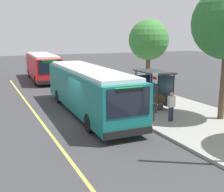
{
  "coord_description": "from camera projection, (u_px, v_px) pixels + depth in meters",
  "views": [
    {
      "loc": [
        15.3,
        -5.16,
        4.94
      ],
      "look_at": [
        2.09,
        1.09,
        1.79
      ],
      "focal_mm": 44.79,
      "sensor_mm": 36.0,
      "label": 1
    }
  ],
  "objects": [
    {
      "name": "waiting_bench",
      "position": [
        155.0,
        101.0,
        18.91
      ],
      "size": [
        1.6,
        0.48,
        0.95
      ],
      "color": "brown",
      "rests_on": "sidewalk_curb"
    },
    {
      "name": "pedestrian_commuter",
      "position": [
        171.0,
        105.0,
        15.84
      ],
      "size": [
        0.24,
        0.4,
        1.69
      ],
      "color": "#282D47",
      "rests_on": "sidewalk_curb"
    },
    {
      "name": "sidewalk_curb",
      "position": [
        163.0,
        108.0,
        19.21
      ],
      "size": [
        44.0,
        6.4,
        0.15
      ],
      "primitive_type": "cube",
      "color": "gray",
      "rests_on": "ground_plane"
    },
    {
      "name": "transit_bus_second",
      "position": [
        42.0,
        66.0,
        31.54
      ],
      "size": [
        10.38,
        3.19,
        2.95
      ],
      "color": "red",
      "rests_on": "ground_plane"
    },
    {
      "name": "street_tree_downstreet",
      "position": [
        149.0,
        40.0,
        22.88
      ],
      "size": [
        3.29,
        3.29,
        6.12
      ],
      "color": "brown",
      "rests_on": "sidewalk_curb"
    },
    {
      "name": "route_sign_post",
      "position": [
        155.0,
        90.0,
        15.62
      ],
      "size": [
        0.44,
        0.08,
        2.8
      ],
      "color": "#333338",
      "rests_on": "sidewalk_curb"
    },
    {
      "name": "transit_bus_main",
      "position": [
        88.0,
        89.0,
        17.99
      ],
      "size": [
        11.87,
        2.96,
        2.95
      ],
      "color": "#146B66",
      "rests_on": "ground_plane"
    },
    {
      "name": "lane_stripe_center",
      "position": [
        44.0,
        125.0,
        15.8
      ],
      "size": [
        36.0,
        0.14,
        0.01
      ],
      "primitive_type": "cube",
      "color": "#E0D64C",
      "rests_on": "ground_plane"
    },
    {
      "name": "ground_plane",
      "position": [
        81.0,
        120.0,
        16.72
      ],
      "size": [
        120.0,
        120.0,
        0.0
      ],
      "primitive_type": "plane",
      "color": "#38383A"
    },
    {
      "name": "bus_shelter",
      "position": [
        154.0,
        81.0,
        19.06
      ],
      "size": [
        2.9,
        1.6,
        2.48
      ],
      "color": "#333338",
      "rests_on": "sidewalk_curb"
    }
  ]
}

